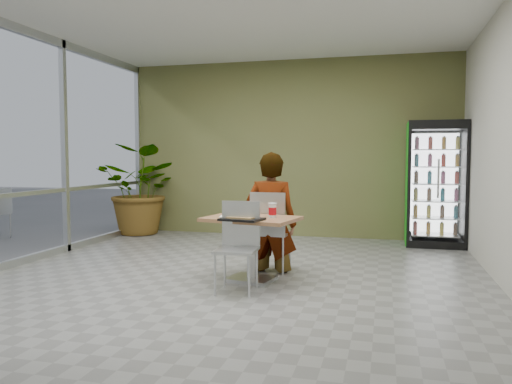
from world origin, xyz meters
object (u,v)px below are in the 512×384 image
chair_far (270,225)px  chair_near (239,239)px  seated_woman (271,224)px  cafeteria_tray (242,219)px  dining_table (251,235)px  potted_plant (142,189)px  soda_cup (272,210)px  beverage_fridge (436,184)px

chair_far → chair_near: size_ratio=1.05×
chair_near → seated_woman: size_ratio=0.53×
chair_far → cafeteria_tray: bearing=83.5°
dining_table → potted_plant: bearing=134.7°
dining_table → chair_far: bearing=78.0°
seated_woman → cafeteria_tray: seated_woman is taller
chair_far → chair_near: bearing=84.3°
dining_table → seated_woman: (0.11, 0.55, 0.07)m
chair_far → soda_cup: bearing=109.1°
beverage_fridge → cafeteria_tray: bearing=-124.6°
dining_table → chair_near: 0.43m
seated_woman → chair_near: bearing=84.5°
dining_table → chair_far: chair_far is taller
seated_woman → potted_plant: bearing=-35.9°
chair_far → chair_near: chair_far is taller
cafeteria_tray → soda_cup: bearing=52.1°
soda_cup → potted_plant: size_ratio=0.10×
cafeteria_tray → dining_table: bearing=86.1°
chair_near → potted_plant: 4.44m
seated_woman → soda_cup: size_ratio=10.82×
seated_woman → beverage_fridge: 3.31m
chair_near → chair_far: bearing=79.9°
dining_table → beverage_fridge: beverage_fridge is taller
dining_table → soda_cup: (0.25, 0.03, 0.29)m
beverage_fridge → potted_plant: (-5.20, -0.07, -0.17)m
chair_near → soda_cup: (0.27, 0.45, 0.27)m
dining_table → chair_near: size_ratio=1.19×
beverage_fridge → potted_plant: 5.21m
soda_cup → cafeteria_tray: bearing=-127.9°
chair_near → dining_table: bearing=84.5°
cafeteria_tray → chair_near: bearing=-92.3°
dining_table → chair_far: 0.51m
chair_near → soda_cup: chair_near is taller
cafeteria_tray → beverage_fridge: bearing=55.2°
potted_plant → seated_woman: bearing=-38.3°
soda_cup → beverage_fridge: bearing=55.5°
seated_woman → potted_plant: 3.86m
dining_table → chair_near: chair_near is taller
chair_near → cafeteria_tray: bearing=85.7°
chair_far → beverage_fridge: beverage_fridge is taller
dining_table → cafeteria_tray: (-0.02, -0.32, 0.23)m
cafeteria_tray → potted_plant: size_ratio=0.26×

